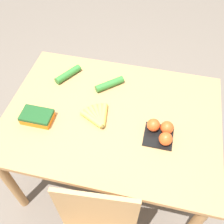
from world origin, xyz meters
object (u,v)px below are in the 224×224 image
banana_bunch (98,117)px  carrot_bag (37,116)px  tomato_pack (161,131)px  cucumber_far (68,74)px  cucumber_near (110,84)px

banana_bunch → carrot_bag: size_ratio=0.99×
tomato_pack → cucumber_far: tomato_pack is taller
tomato_pack → cucumber_near: (0.38, -0.31, -0.02)m
tomato_pack → cucumber_near: size_ratio=0.92×
banana_bunch → cucumber_far: (0.29, -0.30, 0.01)m
tomato_pack → cucumber_near: bearing=-39.9°
carrot_bag → cucumber_near: bearing=-134.1°
banana_bunch → cucumber_near: 0.28m
banana_bunch → cucumber_far: 0.42m
banana_bunch → tomato_pack: 0.39m
cucumber_far → banana_bunch: bearing=133.7°
banana_bunch → tomato_pack: tomato_pack is taller
tomato_pack → carrot_bag: 0.73m
carrot_bag → cucumber_near: 0.51m
cucumber_far → carrot_bag: bearing=81.8°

